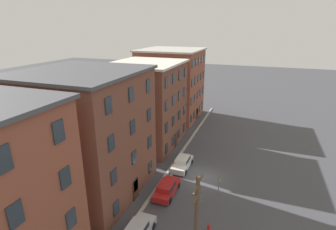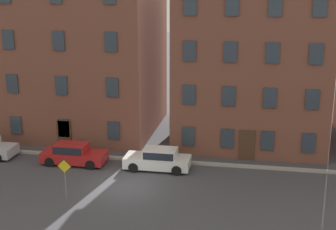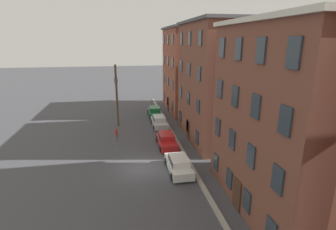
% 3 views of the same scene
% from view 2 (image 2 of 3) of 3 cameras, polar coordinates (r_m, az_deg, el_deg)
% --- Properties ---
extents(ground_plane, '(200.00, 200.00, 0.00)m').
position_cam_2_polar(ground_plane, '(29.21, -5.13, -8.67)').
color(ground_plane, '#424247').
extents(kerb_strip, '(56.00, 0.36, 0.16)m').
position_cam_2_polar(kerb_strip, '(33.21, -3.09, -5.45)').
color(kerb_strip, '#9E998E').
rests_on(kerb_strip, ground_plane).
extents(apartment_midblock, '(12.14, 11.59, 13.34)m').
position_cam_2_polar(apartment_midblock, '(39.98, -9.92, 7.70)').
color(apartment_midblock, brown).
rests_on(apartment_midblock, ground_plane).
extents(apartment_far, '(11.61, 9.78, 12.53)m').
position_cam_2_polar(apartment_far, '(36.74, 10.09, 6.39)').
color(apartment_far, brown).
rests_on(apartment_far, ground_plane).
extents(car_red, '(4.40, 1.92, 1.43)m').
position_cam_2_polar(car_red, '(33.07, -11.48, -4.60)').
color(car_red, '#B21E1E').
rests_on(car_red, ground_plane).
extents(car_white, '(4.40, 1.92, 1.43)m').
position_cam_2_polar(car_white, '(31.47, -1.18, -5.33)').
color(car_white, silver).
rests_on(car_white, ground_plane).
extents(caution_sign, '(0.87, 0.08, 2.43)m').
position_cam_2_polar(caution_sign, '(27.57, -12.47, -6.88)').
color(caution_sign, slate).
rests_on(caution_sign, ground_plane).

